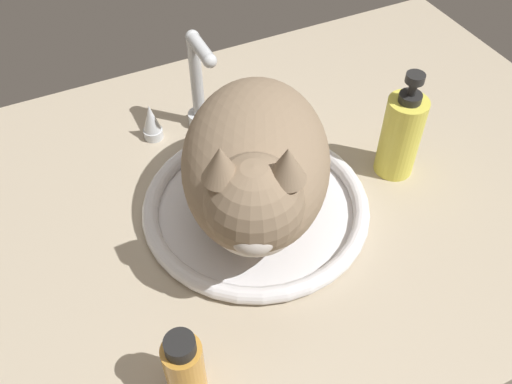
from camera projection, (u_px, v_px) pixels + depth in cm
name	position (u px, v px, depth cm)	size (l,w,h in cm)	color
countertop	(249.00, 206.00, 83.74)	(121.05, 76.64, 3.00)	#B7A88E
sink_basin	(256.00, 206.00, 80.35)	(32.79, 32.79, 2.36)	white
faucet	(199.00, 93.00, 89.14)	(19.84, 9.83, 17.66)	silver
cat	(256.00, 168.00, 71.42)	(30.59, 36.91, 20.86)	#8C755B
soap_pump_bottle	(401.00, 135.00, 81.87)	(5.91, 5.91, 17.70)	#E5DB4C
amber_bottle	(184.00, 366.00, 59.70)	(4.44, 4.44, 10.39)	gold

